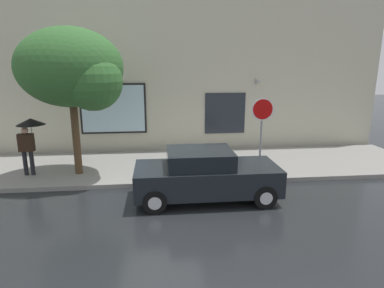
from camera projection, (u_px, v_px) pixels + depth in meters
name	position (u px, v px, depth m)	size (l,w,h in m)	color
ground_plane	(160.00, 200.00, 9.47)	(60.00, 60.00, 0.00)	black
sidewalk	(159.00, 166.00, 12.35)	(20.00, 4.00, 0.15)	gray
building_facade	(156.00, 72.00, 13.94)	(20.00, 0.67, 7.00)	beige
parked_car	(205.00, 175.00, 9.38)	(4.09, 1.82, 1.48)	black
fire_hydrant	(186.00, 163.00, 11.17)	(0.30, 0.44, 0.78)	white
pedestrian_with_umbrella	(29.00, 131.00, 10.80)	(0.92, 0.92, 1.95)	black
street_tree	(75.00, 71.00, 10.43)	(3.39, 2.89, 4.85)	#4C3823
stop_sign	(262.00, 121.00, 10.80)	(0.76, 0.10, 2.62)	gray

